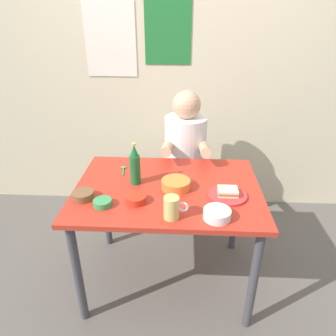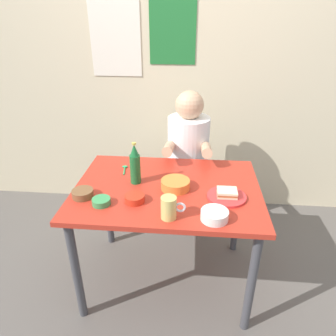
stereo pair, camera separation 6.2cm
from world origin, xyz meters
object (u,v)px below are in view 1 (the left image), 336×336
at_px(dining_table, 168,200).
at_px(beer_bottle, 135,165).
at_px(plate_orange, 227,195).
at_px(sandwich, 228,191).
at_px(stool, 184,189).
at_px(soup_bowl_orange, 176,184).
at_px(person_seated, 185,143).
at_px(beer_mug, 172,208).

bearing_deg(dining_table, beer_bottle, 169.48).
xyz_separation_m(plate_orange, sandwich, (0.00, 0.00, 0.02)).
xyz_separation_m(stool, plate_orange, (0.24, -0.72, 0.40)).
xyz_separation_m(sandwich, soup_bowl_orange, (-0.29, 0.07, -0.00)).
height_order(beer_bottle, soup_bowl_orange, beer_bottle).
bearing_deg(person_seated, soup_bowl_orange, -95.03).
relative_size(person_seated, plate_orange, 3.27).
bearing_deg(stool, dining_table, -99.51).
bearing_deg(beer_bottle, stool, 63.07).
distance_m(stool, beer_mug, 1.04).
distance_m(beer_mug, beer_bottle, 0.42).
xyz_separation_m(beer_mug, soup_bowl_orange, (0.01, 0.29, -0.03)).
distance_m(person_seated, plate_orange, 0.75).
bearing_deg(beer_bottle, sandwich, -13.12).
relative_size(person_seated, beer_mug, 5.71).
relative_size(beer_mug, soup_bowl_orange, 0.74).
xyz_separation_m(dining_table, sandwich, (0.34, -0.09, 0.13)).
height_order(dining_table, beer_bottle, beer_bottle).
bearing_deg(plate_orange, sandwich, 0.00).
xyz_separation_m(person_seated, beer_mug, (-0.07, -0.92, 0.03)).
relative_size(dining_table, soup_bowl_orange, 6.47).
height_order(sandwich, soup_bowl_orange, soup_bowl_orange).
bearing_deg(person_seated, dining_table, -99.68).
relative_size(sandwich, beer_bottle, 0.42).
relative_size(person_seated, beer_bottle, 2.75).
height_order(plate_orange, soup_bowl_orange, soup_bowl_orange).
distance_m(dining_table, person_seated, 0.64).
distance_m(stool, plate_orange, 0.86).
xyz_separation_m(stool, soup_bowl_orange, (-0.06, -0.65, 0.42)).
bearing_deg(stool, soup_bowl_orange, -94.95).
height_order(dining_table, stool, dining_table).
bearing_deg(beer_mug, stool, 85.89).
distance_m(sandwich, soup_bowl_orange, 0.30).
xyz_separation_m(person_seated, soup_bowl_orange, (-0.06, -0.63, 0.01)).
height_order(person_seated, plate_orange, person_seated).
bearing_deg(soup_bowl_orange, plate_orange, -14.00).
relative_size(stool, soup_bowl_orange, 2.65).
bearing_deg(soup_bowl_orange, stool, 85.05).
xyz_separation_m(dining_table, beer_bottle, (-0.20, 0.04, 0.21)).
relative_size(plate_orange, beer_mug, 1.75).
bearing_deg(sandwich, beer_mug, -144.66).
bearing_deg(plate_orange, person_seated, 108.57).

